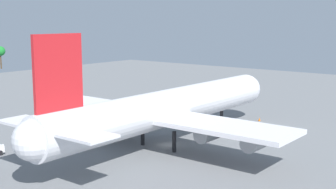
# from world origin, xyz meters

# --- Properties ---
(ground_plane) EXTENTS (245.12, 245.12, 0.00)m
(ground_plane) POSITION_xyz_m (0.00, 0.00, 0.00)
(ground_plane) COLOR slate
(cargo_airplane) EXTENTS (61.28, 48.39, 20.03)m
(cargo_airplane) POSITION_xyz_m (-0.15, 0.00, 6.59)
(cargo_airplane) COLOR silver
(cargo_airplane) RESTS_ON ground_plane
(safety_cone_nose) EXTENTS (0.51, 0.51, 0.73)m
(safety_cone_nose) POSITION_xyz_m (27.58, -3.63, 0.36)
(safety_cone_nose) COLOR orange
(safety_cone_nose) RESTS_ON ground_plane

